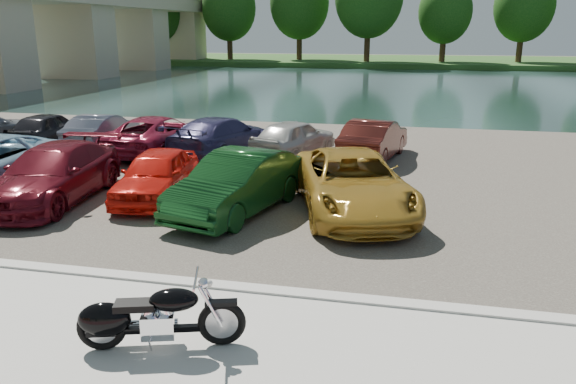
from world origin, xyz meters
name	(u,v)px	position (x,y,z in m)	size (l,w,h in m)	color
ground	(185,355)	(0.00, 0.00, 0.00)	(200.00, 200.00, 0.00)	#595447
kerb	(230,288)	(0.00, 2.00, 0.07)	(60.00, 0.30, 0.14)	#B6B4AB
parking_lot	(317,170)	(0.00, 11.00, 0.02)	(60.00, 18.00, 0.04)	#3F3932
river	(377,86)	(0.00, 40.00, 0.00)	(120.00, 40.00, 0.00)	#182B28
far_bank	(393,61)	(0.00, 72.00, 0.30)	(120.00, 24.00, 0.60)	#26491A
bridge	(68,16)	(-28.00, 41.02, 5.52)	(7.00, 56.00, 8.55)	tan
far_trees	(432,2)	(4.36, 65.79, 7.49)	(70.25, 10.68, 12.52)	#3C2716
motorcycle	(146,318)	(-0.52, -0.08, 0.56)	(2.27, 1.01, 1.05)	black
car_3	(53,174)	(-6.15, 6.07, 0.76)	(2.02, 4.97, 1.44)	#5D0D18
car_4	(157,175)	(-3.60, 6.83, 0.70)	(1.55, 3.86, 1.31)	red
car_5	(238,183)	(-1.14, 6.18, 0.78)	(1.56, 4.49, 1.48)	#103C16
car_6	(352,183)	(1.58, 6.82, 0.78)	(2.45, 5.31, 1.48)	#B08428
car_8	(48,129)	(-10.82, 12.55, 0.70)	(1.56, 3.87, 1.32)	black
car_9	(102,131)	(-8.62, 12.71, 0.68)	(1.35, 3.88, 1.28)	slate
car_10	(157,135)	(-6.06, 12.10, 0.73)	(2.29, 4.96, 1.38)	maroon
car_11	(221,137)	(-3.66, 12.17, 0.75)	(1.98, 4.87, 1.41)	#2C2950
car_12	(294,138)	(-1.15, 12.75, 0.71)	(1.58, 3.92, 1.33)	#ADAEA9
car_13	(374,139)	(1.66, 12.89, 0.74)	(1.47, 4.23, 1.39)	#4D1914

